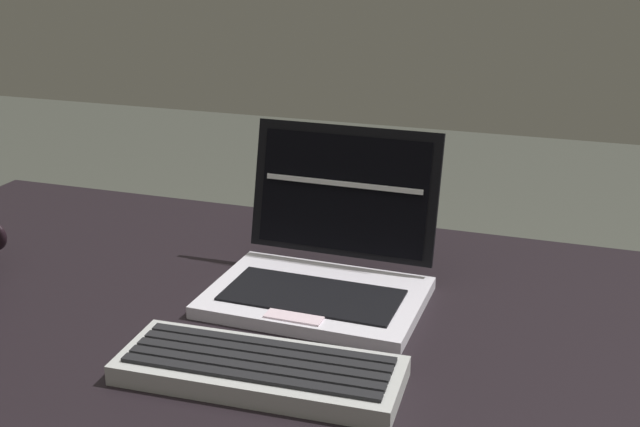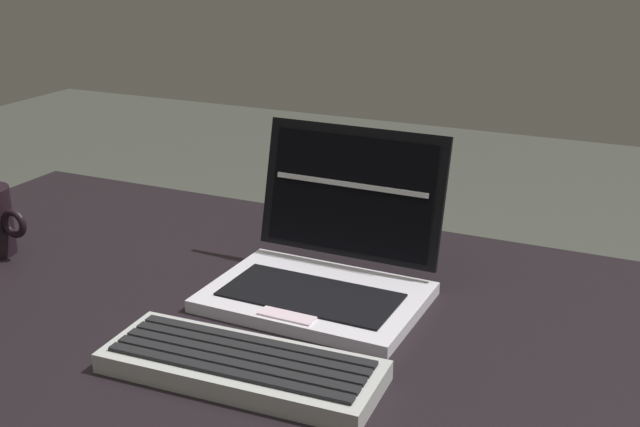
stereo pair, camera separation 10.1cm
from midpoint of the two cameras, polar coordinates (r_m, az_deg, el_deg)
desk at (r=1.04m, az=-2.27°, el=-13.97°), size 1.53×0.78×0.73m
laptop_front at (r=1.06m, az=-2.41°, el=-3.68°), size 0.28×0.24×0.21m
external_keyboard at (r=0.88m, az=-7.67°, el=-11.10°), size 0.31×0.13×0.03m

